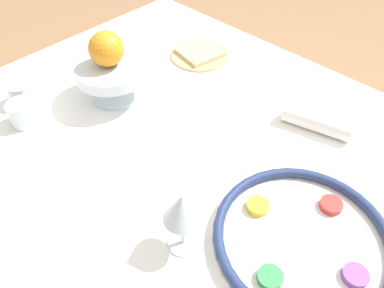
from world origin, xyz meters
name	(u,v)px	position (x,y,z in m)	size (l,w,h in m)	color
dining_table	(220,249)	(0.00, 0.00, 0.35)	(1.47, 1.00, 0.71)	white
seder_plate	(303,239)	(-0.22, 0.05, 0.72)	(0.33, 0.33, 0.03)	silver
wine_glass	(182,209)	(-0.06, 0.20, 0.81)	(0.07, 0.07, 0.14)	silver
fruit_stand	(112,72)	(0.38, 0.01, 0.78)	(0.19, 0.19, 0.10)	silver
orange_fruit	(106,49)	(0.38, 0.01, 0.85)	(0.09, 0.09, 0.09)	orange
bread_plate	(200,54)	(0.35, -0.29, 0.72)	(0.18, 0.18, 0.02)	tan
napkin_roll	(317,122)	(-0.07, -0.25, 0.73)	(0.17, 0.09, 0.05)	white
cup_near	(23,113)	(0.46, 0.23, 0.74)	(0.07, 0.07, 0.06)	silver
cup_mid	(23,93)	(0.53, 0.19, 0.74)	(0.07, 0.07, 0.06)	silver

